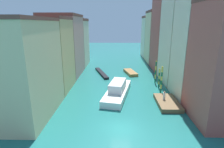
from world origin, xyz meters
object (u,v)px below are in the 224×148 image
person_on_dock (164,96)px  gondola_black (102,73)px  vaporetto_white (118,90)px  motorboat_0 (130,72)px  waterfront_dock (167,102)px  mooring_pole_1 (159,78)px  mooring_pole_2 (156,72)px  mooring_pole_0 (161,79)px

person_on_dock → gondola_black: bearing=123.6°
vaporetto_white → motorboat_0: bearing=76.8°
person_on_dock → vaporetto_white: size_ratio=0.11×
waterfront_dock → mooring_pole_1: (0.40, 8.03, 1.67)m
person_on_dock → mooring_pole_1: (0.83, 7.50, 0.72)m
waterfront_dock → mooring_pole_1: size_ratio=1.60×
motorboat_0 → mooring_pole_2: bearing=-56.4°
person_on_dock → mooring_pole_1: mooring_pole_1 is taller
motorboat_0 → vaporetto_white: bearing=-103.2°
waterfront_dock → mooring_pole_0: 5.58m
waterfront_dock → person_on_dock: bearing=129.0°
mooring_pole_1 → motorboat_0: size_ratio=0.61×
mooring_pole_0 → motorboat_0: 14.00m
person_on_dock → mooring_pole_0: mooring_pole_0 is taller
mooring_pole_0 → vaporetto_white: mooring_pole_0 is taller
vaporetto_white → motorboat_0: 14.81m
mooring_pole_2 → vaporetto_white: mooring_pole_2 is taller
mooring_pole_1 → motorboat_0: 11.34m
mooring_pole_0 → vaporetto_white: 8.28m
person_on_dock → mooring_pole_0: bearing=82.9°
motorboat_0 → person_on_dock: bearing=-77.1°
waterfront_dock → mooring_pole_2: size_ratio=1.28×
waterfront_dock → mooring_pole_2: bearing=88.4°
mooring_pole_0 → motorboat_0: size_ratio=0.78×
mooring_pole_2 → vaporetto_white: 11.00m
mooring_pole_1 → motorboat_0: mooring_pole_1 is taller
waterfront_dock → gondola_black: bearing=123.8°
mooring_pole_0 → gondola_black: 17.49m
person_on_dock → mooring_pole_0: (0.57, 4.58, 1.29)m
vaporetto_white → gondola_black: 14.51m
vaporetto_white → motorboat_0: size_ratio=1.90×
mooring_pole_0 → vaporetto_white: bearing=-170.2°
person_on_dock → mooring_pole_2: size_ratio=0.28×
person_on_dock → gondola_black: size_ratio=0.14×
person_on_dock → mooring_pole_0: 4.79m
waterfront_dock → gondola_black: (-11.82, 17.66, -0.07)m
mooring_pole_2 → person_on_dock: bearing=-94.0°
person_on_dock → mooring_pole_2: (0.73, 10.41, 1.20)m
motorboat_0 → mooring_pole_0: bearing=-70.5°
gondola_black → person_on_dock: bearing=-56.4°
mooring_pole_0 → waterfront_dock: bearing=-91.6°
motorboat_0 → waterfront_dock: bearing=-76.1°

